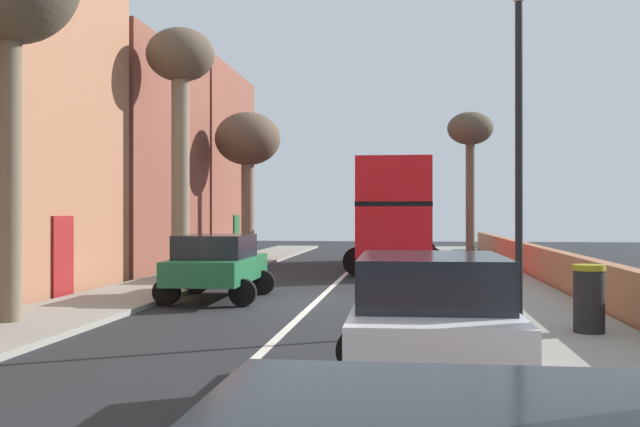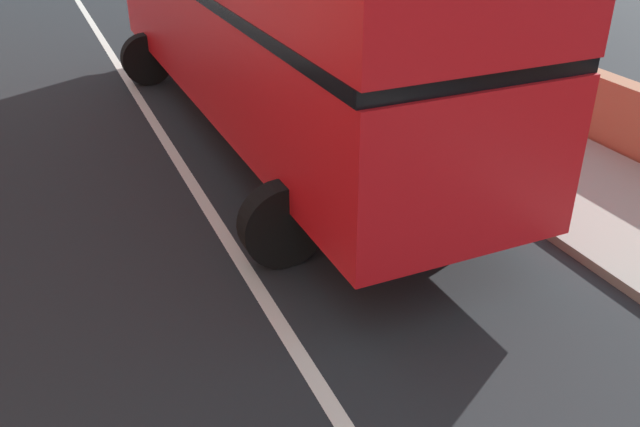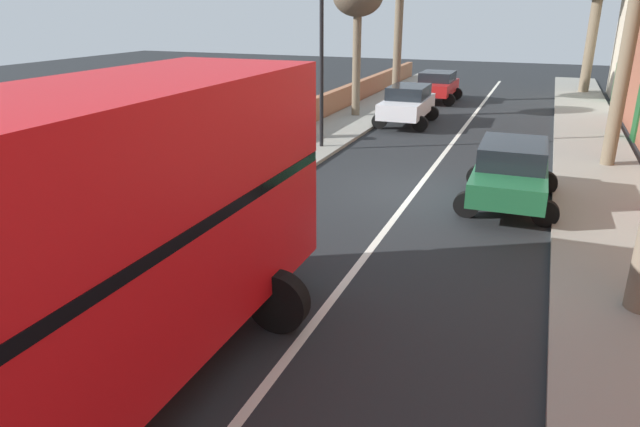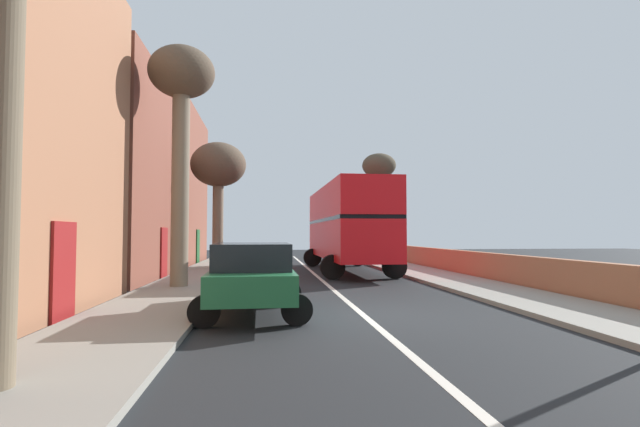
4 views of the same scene
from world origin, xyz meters
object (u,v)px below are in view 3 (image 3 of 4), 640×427
object	(u,v)px
parked_car_white_right_0	(407,103)
lamppost_right	(322,41)
parked_car_green_left_1	(511,170)
litter_bin_right	(308,122)
street_tree_right_5	(358,1)
parked_car_red_right_2	(437,85)

from	to	relation	value
parked_car_white_right_0	lamppost_right	world-z (taller)	lamppost_right
parked_car_green_left_1	lamppost_right	world-z (taller)	lamppost_right
lamppost_right	litter_bin_right	xyz separation A→B (m)	(1.00, -1.16, -3.10)
parked_car_white_right_0	parked_car_green_left_1	bearing A→B (deg)	117.48
parked_car_white_right_0	street_tree_right_5	size ratio (longest dim) A/B	0.69
parked_car_green_left_1	street_tree_right_5	distance (m)	13.54
street_tree_right_5	parked_car_white_right_0	bearing A→B (deg)	164.08
parked_car_green_left_1	parked_car_red_right_2	bearing A→B (deg)	-73.08
street_tree_right_5	litter_bin_right	world-z (taller)	street_tree_right_5
parked_car_red_right_2	street_tree_right_5	bearing A→B (deg)	66.59
parked_car_red_right_2	litter_bin_right	world-z (taller)	parked_car_red_right_2
street_tree_right_5	litter_bin_right	size ratio (longest dim) A/B	5.30
parked_car_red_right_2	street_tree_right_5	size ratio (longest dim) A/B	0.64
parked_car_white_right_0	parked_car_green_left_1	world-z (taller)	parked_car_white_right_0
parked_car_red_right_2	lamppost_right	distance (m)	13.02
lamppost_right	litter_bin_right	size ratio (longest dim) A/B	5.46
parked_car_green_left_1	parked_car_red_right_2	distance (m)	17.18
parked_car_white_right_0	litter_bin_right	size ratio (longest dim) A/B	3.67
lamppost_right	parked_car_red_right_2	bearing A→B (deg)	-98.15
parked_car_white_right_0	parked_car_green_left_1	distance (m)	10.84
street_tree_right_5	parked_car_green_left_1	bearing A→B (deg)	126.36
parked_car_green_left_1	lamppost_right	bearing A→B (deg)	-29.65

